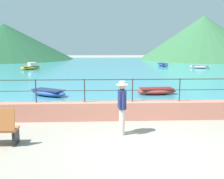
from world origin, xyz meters
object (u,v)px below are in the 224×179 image
object	(u,v)px
boat_2	(48,92)
boat_6	(156,91)
person_walking	(122,105)
boat_5	(200,67)
boat_4	(163,65)
boat_3	(31,67)

from	to	relation	value
boat_2	boat_6	bearing A→B (deg)	2.22
person_walking	boat_5	xyz separation A→B (m)	(10.88, 22.66, -0.72)
boat_2	boat_4	size ratio (longest dim) A/B	1.00
boat_2	boat_3	bearing A→B (deg)	106.81
boat_2	boat_4	xyz separation A→B (m)	(10.84, 19.44, 0.00)
person_walking	boat_6	bearing A→B (deg)	69.32
person_walking	boat_2	bearing A→B (deg)	118.66
boat_2	boat_6	size ratio (longest dim) A/B	1.02
person_walking	boat_6	world-z (taller)	person_walking
boat_3	boat_5	bearing A→B (deg)	1.50
boat_3	boat_6	world-z (taller)	boat_3
boat_2	person_walking	bearing A→B (deg)	-61.34
person_walking	boat_4	xyz separation A→B (m)	(7.31, 25.90, -0.72)
boat_3	boat_5	world-z (taller)	boat_3
boat_4	boat_5	world-z (taller)	same
boat_2	boat_6	world-z (taller)	same
person_walking	boat_6	xyz separation A→B (m)	(2.53, 6.70, -0.72)
person_walking	boat_3	world-z (taller)	person_walking
boat_4	boat_6	bearing A→B (deg)	-103.99
boat_5	boat_6	world-z (taller)	same
boat_3	boat_5	xyz separation A→B (m)	(19.16, 0.50, -0.07)
boat_3	boat_5	size ratio (longest dim) A/B	0.94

